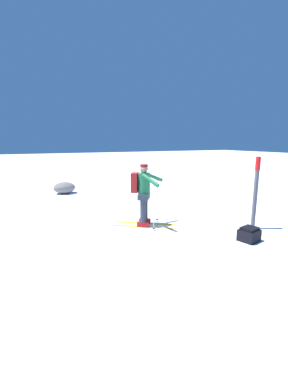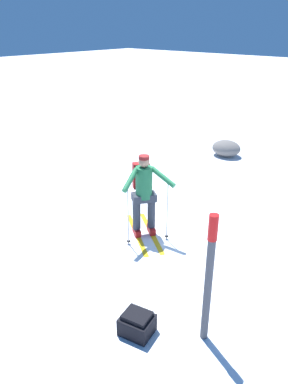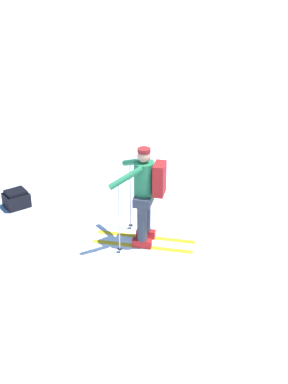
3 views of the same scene
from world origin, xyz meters
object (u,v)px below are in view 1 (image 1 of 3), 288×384
(skier, at_px, (143,191))
(trail_marker, at_px, (256,188))
(rock_boulder, at_px, (64,188))
(dropped_backpack, at_px, (249,234))

(skier, xyz_separation_m, trail_marker, (-2.33, 1.45, 0.14))
(trail_marker, bearing_deg, rock_boulder, -61.85)
(dropped_backpack, distance_m, trail_marker, 1.24)
(skier, xyz_separation_m, rock_boulder, (1.18, -5.11, -0.66))
(dropped_backpack, height_order, rock_boulder, rock_boulder)
(dropped_backpack, height_order, trail_marker, trail_marker)
(skier, height_order, trail_marker, trail_marker)
(skier, relative_size, trail_marker, 0.88)
(skier, distance_m, dropped_backpack, 2.66)
(skier, height_order, dropped_backpack, skier)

